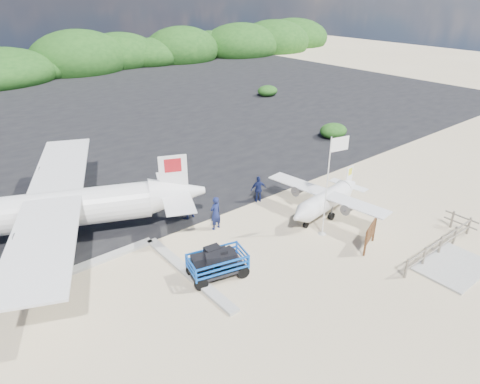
{
  "coord_description": "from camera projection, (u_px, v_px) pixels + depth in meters",
  "views": [
    {
      "loc": [
        -12.81,
        -12.51,
        12.04
      ],
      "look_at": [
        0.19,
        3.44,
        2.02
      ],
      "focal_mm": 32.0,
      "sensor_mm": 36.0,
      "label": 1
    }
  ],
  "objects": [
    {
      "name": "crew_b",
      "position": [
        186.0,
        203.0,
        24.04
      ],
      "size": [
        0.94,
        0.74,
        1.92
      ],
      "primitive_type": "imported",
      "rotation": [
        0.0,
        0.0,
        3.16
      ],
      "color": "#141C4B",
      "rests_on": "ground"
    },
    {
      "name": "aircraft_large",
      "position": [
        236.0,
        108.0,
        46.05
      ],
      "size": [
        22.58,
        22.58,
        5.14
      ],
      "primitive_type": null,
      "rotation": [
        0.0,
        0.0,
        2.73
      ],
      "color": "#B2B2B2",
      "rests_on": "ground"
    },
    {
      "name": "flagpole",
      "position": [
        322.0,
        234.0,
        22.91
      ],
      "size": [
        1.16,
        0.69,
        5.45
      ],
      "primitive_type": null,
      "rotation": [
        0.0,
        0.0,
        -0.23
      ],
      "color": "white",
      "rests_on": "ground"
    },
    {
      "name": "crew_c",
      "position": [
        259.0,
        189.0,
        25.94
      ],
      "size": [
        1.07,
        0.75,
        1.68
      ],
      "primitive_type": "imported",
      "rotation": [
        0.0,
        0.0,
        2.75
      ],
      "color": "#141C4B",
      "rests_on": "ground"
    },
    {
      "name": "ground",
      "position": [
        281.0,
        253.0,
        21.27
      ],
      "size": [
        160.0,
        160.0,
        0.0
      ],
      "primitive_type": "plane",
      "color": "beige"
    },
    {
      "name": "asphalt_apron",
      "position": [
        69.0,
        120.0,
        42.17
      ],
      "size": [
        90.0,
        50.0,
        0.04
      ],
      "primitive_type": null,
      "color": "#B2B2B2",
      "rests_on": "ground"
    },
    {
      "name": "baggage_cart",
      "position": [
        218.0,
        276.0,
        19.57
      ],
      "size": [
        3.12,
        2.23,
        1.41
      ],
      "primitive_type": null,
      "rotation": [
        0.0,
        0.0,
        -0.24
      ],
      "color": "blue",
      "rests_on": "ground"
    },
    {
      "name": "fence",
      "position": [
        438.0,
        254.0,
        21.19
      ],
      "size": [
        6.4,
        2.0,
        1.1
      ],
      "primitive_type": null,
      "color": "#B2B2B2",
      "rests_on": "ground"
    },
    {
      "name": "signboard",
      "position": [
        368.0,
        248.0,
        21.67
      ],
      "size": [
        1.74,
        0.76,
        1.47
      ],
      "primitive_type": null,
      "rotation": [
        0.0,
        0.0,
        0.35
      ],
      "color": "#563318",
      "rests_on": "ground"
    },
    {
      "name": "lagoon",
      "position": [
        94.0,
        317.0,
        17.2
      ],
      "size": [
        9.0,
        7.0,
        0.4
      ],
      "primitive_type": null,
      "color": "#B2B2B2",
      "rests_on": "ground"
    },
    {
      "name": "walkway_pad",
      "position": [
        453.0,
        267.0,
        20.21
      ],
      "size": [
        3.5,
        2.5,
        0.1
      ],
      "primitive_type": null,
      "color": "#B2B2B2",
      "rests_on": "ground"
    },
    {
      "name": "crew_a",
      "position": [
        215.0,
        213.0,
        22.98
      ],
      "size": [
        0.75,
        0.55,
        1.92
      ],
      "primitive_type": "imported",
      "rotation": [
        0.0,
        0.0,
        3.27
      ],
      "color": "#141C4B",
      "rests_on": "ground"
    },
    {
      "name": "vegetation_band",
      "position": [
        6.0,
        80.0,
        59.59
      ],
      "size": [
        124.0,
        8.0,
        4.4
      ],
      "primitive_type": null,
      "color": "#B2B2B2",
      "rests_on": "ground"
    }
  ]
}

